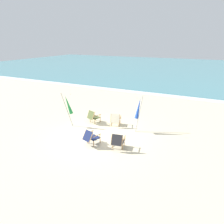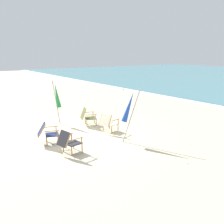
{
  "view_description": "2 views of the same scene",
  "coord_description": "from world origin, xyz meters",
  "px_view_note": "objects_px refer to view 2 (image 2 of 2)",
  "views": [
    {
      "loc": [
        4.91,
        -8.47,
        4.92
      ],
      "look_at": [
        0.0,
        1.7,
        0.83
      ],
      "focal_mm": 32.0,
      "sensor_mm": 36.0,
      "label": 1
    },
    {
      "loc": [
        9.08,
        -4.29,
        3.31
      ],
      "look_at": [
        0.03,
        2.0,
        0.77
      ],
      "focal_mm": 42.0,
      "sensor_mm": 36.0,
      "label": 2
    }
  ],
  "objects_px": {
    "beach_chair_front_left": "(68,141)",
    "umbrella_furled_blue": "(129,107)",
    "beach_chair_mid_center": "(108,122)",
    "beach_chair_back_right": "(47,132)",
    "umbrella_furled_green": "(57,96)",
    "beach_chair_back_left": "(87,116)"
  },
  "relations": [
    {
      "from": "beach_chair_front_left",
      "to": "beach_chair_mid_center",
      "type": "bearing_deg",
      "value": 117.02
    },
    {
      "from": "beach_chair_mid_center",
      "to": "umbrella_furled_green",
      "type": "height_order",
      "value": "umbrella_furled_green"
    },
    {
      "from": "beach_chair_mid_center",
      "to": "umbrella_furled_blue",
      "type": "height_order",
      "value": "umbrella_furled_blue"
    },
    {
      "from": "beach_chair_back_left",
      "to": "beach_chair_back_right",
      "type": "bearing_deg",
      "value": -61.37
    },
    {
      "from": "beach_chair_back_right",
      "to": "umbrella_furled_blue",
      "type": "xyz_separation_m",
      "value": [
        1.53,
        2.6,
        0.89
      ]
    },
    {
      "from": "beach_chair_back_right",
      "to": "umbrella_furled_blue",
      "type": "relative_size",
      "value": 0.45
    },
    {
      "from": "beach_chair_front_left",
      "to": "beach_chair_back_left",
      "type": "relative_size",
      "value": 0.97
    },
    {
      "from": "beach_chair_back_right",
      "to": "umbrella_furled_green",
      "type": "xyz_separation_m",
      "value": [
        -2.43,
        1.46,
        0.89
      ]
    },
    {
      "from": "beach_chair_front_left",
      "to": "umbrella_furled_blue",
      "type": "height_order",
      "value": "umbrella_furled_blue"
    },
    {
      "from": "beach_chair_mid_center",
      "to": "umbrella_furled_green",
      "type": "relative_size",
      "value": 0.43
    },
    {
      "from": "beach_chair_back_right",
      "to": "beach_chair_back_left",
      "type": "bearing_deg",
      "value": 118.63
    },
    {
      "from": "beach_chair_mid_center",
      "to": "umbrella_furled_blue",
      "type": "bearing_deg",
      "value": -0.77
    },
    {
      "from": "beach_chair_mid_center",
      "to": "beach_chair_back_left",
      "type": "relative_size",
      "value": 1.03
    },
    {
      "from": "beach_chair_mid_center",
      "to": "beach_chair_back_left",
      "type": "distance_m",
      "value": 1.47
    },
    {
      "from": "beach_chair_mid_center",
      "to": "beach_chair_back_right",
      "type": "xyz_separation_m",
      "value": [
        -0.13,
        -2.62,
        -0.0
      ]
    },
    {
      "from": "beach_chair_back_right",
      "to": "umbrella_furled_green",
      "type": "relative_size",
      "value": 0.45
    },
    {
      "from": "beach_chair_front_left",
      "to": "umbrella_furled_blue",
      "type": "bearing_deg",
      "value": 85.85
    },
    {
      "from": "beach_chair_back_right",
      "to": "beach_chair_back_left",
      "type": "xyz_separation_m",
      "value": [
        -1.33,
        2.44,
        0.01
      ]
    },
    {
      "from": "beach_chair_mid_center",
      "to": "beach_chair_back_right",
      "type": "height_order",
      "value": "beach_chair_mid_center"
    },
    {
      "from": "beach_chair_back_left",
      "to": "umbrella_furled_blue",
      "type": "height_order",
      "value": "umbrella_furled_blue"
    },
    {
      "from": "beach_chair_back_left",
      "to": "beach_chair_mid_center",
      "type": "bearing_deg",
      "value": 7.1
    },
    {
      "from": "beach_chair_front_left",
      "to": "beach_chair_mid_center",
      "type": "height_order",
      "value": "beach_chair_front_left"
    }
  ]
}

